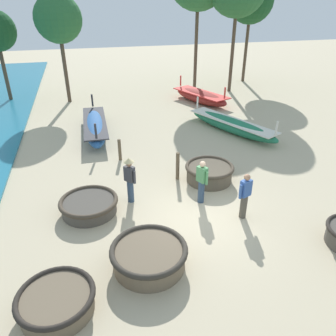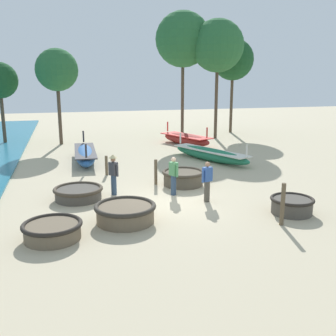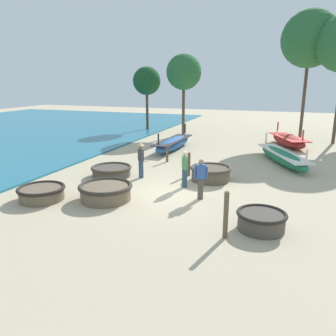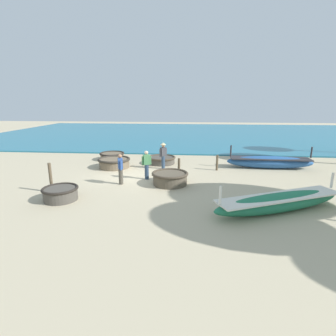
{
  "view_description": "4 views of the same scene",
  "coord_description": "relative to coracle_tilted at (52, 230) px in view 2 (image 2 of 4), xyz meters",
  "views": [
    {
      "loc": [
        -3.16,
        -8.09,
        6.36
      ],
      "look_at": [
        -0.43,
        2.24,
        0.71
      ],
      "focal_mm": 35.0,
      "sensor_mm": 36.0,
      "label": 1
    },
    {
      "loc": [
        -3.76,
        -13.91,
        4.73
      ],
      "look_at": [
        0.37,
        1.69,
        0.93
      ],
      "focal_mm": 42.0,
      "sensor_mm": 36.0,
      "label": 2
    },
    {
      "loc": [
        4.31,
        -11.95,
        4.39
      ],
      "look_at": [
        -0.45,
        1.02,
        0.72
      ],
      "focal_mm": 35.0,
      "sensor_mm": 36.0,
      "label": 3
    },
    {
      "loc": [
        13.98,
        3.21,
        4.15
      ],
      "look_at": [
        0.67,
        2.01,
        0.73
      ],
      "focal_mm": 28.0,
      "sensor_mm": 36.0,
      "label": 4
    }
  ],
  "objects": [
    {
      "name": "mooring_post_shoreline",
      "position": [
        7.16,
        -0.73,
        0.42
      ],
      "size": [
        0.14,
        0.14,
        1.4
      ],
      "primitive_type": "cylinder",
      "color": "brown",
      "rests_on": "ground"
    },
    {
      "name": "tree_right_mid",
      "position": [
        11.79,
        16.83,
        6.57
      ],
      "size": [
        3.87,
        3.87,
        8.81
      ],
      "color": "#4C3D2D",
      "rests_on": "ground"
    },
    {
      "name": "coracle_weathered",
      "position": [
        0.9,
        3.73,
        -0.01
      ],
      "size": [
        1.92,
        1.92,
        0.49
      ],
      "color": "#4C473F",
      "rests_on": "ground"
    },
    {
      "name": "coracle_center",
      "position": [
        8.09,
        0.18,
        0.03
      ],
      "size": [
        1.52,
        1.52,
        0.57
      ],
      "color": "#4C473F",
      "rests_on": "ground"
    },
    {
      "name": "tree_leftmost",
      "position": [
        9.56,
        18.3,
        7.09
      ],
      "size": [
        4.16,
        4.16,
        9.48
      ],
      "color": "#4C3D2D",
      "rests_on": "ground"
    },
    {
      "name": "mooring_post_mid_beach",
      "position": [
        2.39,
        7.35,
        0.19
      ],
      "size": [
        0.14,
        0.14,
        0.95
      ],
      "primitive_type": "cylinder",
      "color": "brown",
      "rests_on": "ground"
    },
    {
      "name": "coracle_tilted",
      "position": [
        0.0,
        0.0,
        0.0
      ],
      "size": [
        1.78,
        1.78,
        0.52
      ],
      "color": "brown",
      "rests_on": "ground"
    },
    {
      "name": "long_boat_blue_hull",
      "position": [
        8.71,
        14.59,
        0.12
      ],
      "size": [
        2.98,
        4.68,
        1.43
      ],
      "color": "maroon",
      "rests_on": "ground"
    },
    {
      "name": "coracle_beside_post",
      "position": [
        5.48,
        4.69,
        0.06
      ],
      "size": [
        1.87,
        1.87,
        0.64
      ],
      "color": "brown",
      "rests_on": "ground"
    },
    {
      "name": "mooring_post_inland",
      "position": [
        4.33,
        5.09,
        0.28
      ],
      "size": [
        0.14,
        0.14,
        1.13
      ],
      "primitive_type": "cylinder",
      "color": "brown",
      "rests_on": "ground"
    },
    {
      "name": "tree_left_mid",
      "position": [
        14.25,
        19.56,
        5.71
      ],
      "size": [
        3.39,
        3.39,
        7.72
      ],
      "color": "#4C3D2D",
      "rests_on": "ground"
    },
    {
      "name": "fisherman_standing_left",
      "position": [
        4.66,
        3.35,
        0.55
      ],
      "size": [
        0.34,
        0.49,
        1.57
      ],
      "color": "#2D425B",
      "rests_on": "ground"
    },
    {
      "name": "fisherman_by_coracle",
      "position": [
        2.33,
        4.01,
        0.67
      ],
      "size": [
        0.38,
        0.44,
        1.67
      ],
      "color": "#2D425B",
      "rests_on": "ground"
    },
    {
      "name": "coracle_upturned",
      "position": [
        2.3,
        0.84,
        0.05
      ],
      "size": [
        2.05,
        2.05,
        0.62
      ],
      "color": "brown",
      "rests_on": "ground"
    },
    {
      "name": "ground_plane",
      "position": [
        4.28,
        2.53,
        -0.29
      ],
      "size": [
        80.0,
        80.0,
        0.0
      ],
      "primitive_type": "plane",
      "color": "#BCAD8C"
    },
    {
      "name": "long_boat_green_hull",
      "position": [
        8.47,
        9.17,
        0.09
      ],
      "size": [
        3.24,
        5.58,
        1.31
      ],
      "color": "#237551",
      "rests_on": "ground"
    },
    {
      "name": "fisherman_crouching",
      "position": [
        5.66,
        2.18,
        0.55
      ],
      "size": [
        0.5,
        0.33,
        1.57
      ],
      "color": "#4C473D",
      "rests_on": "ground"
    },
    {
      "name": "tree_center",
      "position": [
        0.25,
        17.06,
        4.8
      ],
      "size": [
        2.87,
        2.87,
        6.55
      ],
      "color": "#4C3D2D",
      "rests_on": "ground"
    },
    {
      "name": "long_boat_red_hull",
      "position": [
        1.56,
        10.71,
        0.12
      ],
      "size": [
        1.25,
        5.34,
        1.43
      ],
      "color": "#285693",
      "rests_on": "ground"
    }
  ]
}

